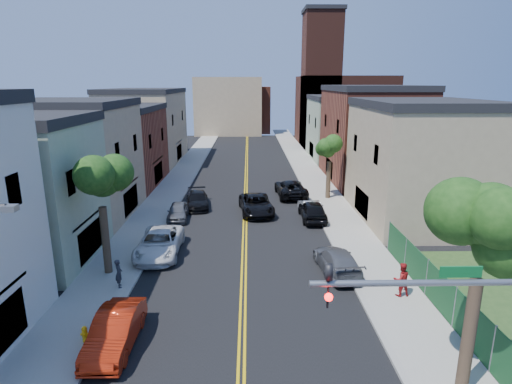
{
  "coord_description": "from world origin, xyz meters",
  "views": [
    {
      "loc": [
        0.34,
        -8.47,
        10.86
      ],
      "look_at": [
        0.92,
        25.18,
        2.0
      ],
      "focal_mm": 29.19,
      "sensor_mm": 36.0,
      "label": 1
    }
  ],
  "objects_px": {
    "pedestrian_left": "(119,273)",
    "black_suv_lane": "(256,204)",
    "grey_car_left": "(178,211)",
    "black_car_left": "(197,200)",
    "dark_car_right_far": "(291,188)",
    "silver_car_right": "(310,208)",
    "grey_car_right": "(337,261)",
    "pedestrian_right": "(401,279)",
    "red_sedan": "(115,331)",
    "black_car_right": "(313,210)",
    "white_pickup": "(159,243)",
    "fire_hydrant": "(85,334)"
  },
  "relations": [
    {
      "from": "black_car_right",
      "to": "pedestrian_left",
      "type": "distance_m",
      "value": 16.83
    },
    {
      "from": "dark_car_right_far",
      "to": "black_suv_lane",
      "type": "bearing_deg",
      "value": 53.7
    },
    {
      "from": "black_car_right",
      "to": "red_sedan",
      "type": "bearing_deg",
      "value": 56.52
    },
    {
      "from": "dark_car_right_far",
      "to": "fire_hydrant",
      "type": "xyz_separation_m",
      "value": [
        -11.14,
        -23.87,
        -0.29
      ]
    },
    {
      "from": "dark_car_right_far",
      "to": "grey_car_left",
      "type": "bearing_deg",
      "value": 31.48
    },
    {
      "from": "red_sedan",
      "to": "dark_car_right_far",
      "type": "relative_size",
      "value": 0.79
    },
    {
      "from": "black_car_left",
      "to": "silver_car_right",
      "type": "relative_size",
      "value": 1.18
    },
    {
      "from": "grey_car_right",
      "to": "dark_car_right_far",
      "type": "relative_size",
      "value": 0.84
    },
    {
      "from": "white_pickup",
      "to": "grey_car_left",
      "type": "height_order",
      "value": "white_pickup"
    },
    {
      "from": "grey_car_right",
      "to": "silver_car_right",
      "type": "distance_m",
      "value": 10.91
    },
    {
      "from": "pedestrian_right",
      "to": "black_suv_lane",
      "type": "bearing_deg",
      "value": -71.53
    },
    {
      "from": "grey_car_right",
      "to": "black_suv_lane",
      "type": "relative_size",
      "value": 0.87
    },
    {
      "from": "dark_car_right_far",
      "to": "pedestrian_left",
      "type": "xyz_separation_m",
      "value": [
        -11.14,
        -18.95,
        0.13
      ]
    },
    {
      "from": "grey_car_left",
      "to": "silver_car_right",
      "type": "height_order",
      "value": "grey_car_left"
    },
    {
      "from": "fire_hydrant",
      "to": "pedestrian_left",
      "type": "bearing_deg",
      "value": 90.0
    },
    {
      "from": "black_suv_lane",
      "to": "grey_car_right",
      "type": "bearing_deg",
      "value": -74.76
    },
    {
      "from": "black_suv_lane",
      "to": "pedestrian_right",
      "type": "relative_size",
      "value": 3.14
    },
    {
      "from": "dark_car_right_far",
      "to": "pedestrian_left",
      "type": "relative_size",
      "value": 3.7
    },
    {
      "from": "black_car_left",
      "to": "grey_car_right",
      "type": "relative_size",
      "value": 0.97
    },
    {
      "from": "pedestrian_right",
      "to": "fire_hydrant",
      "type": "xyz_separation_m",
      "value": [
        -14.87,
        -3.72,
        -0.53
      ]
    },
    {
      "from": "black_car_right",
      "to": "dark_car_right_far",
      "type": "distance_m",
      "value": 7.43
    },
    {
      "from": "grey_car_left",
      "to": "fire_hydrant",
      "type": "relative_size",
      "value": 5.5
    },
    {
      "from": "black_car_right",
      "to": "black_car_left",
      "type": "bearing_deg",
      "value": -21.41
    },
    {
      "from": "pedestrian_left",
      "to": "black_suv_lane",
      "type": "bearing_deg",
      "value": -52.31
    },
    {
      "from": "red_sedan",
      "to": "pedestrian_right",
      "type": "xyz_separation_m",
      "value": [
        13.49,
        3.91,
        0.29
      ]
    },
    {
      "from": "black_suv_lane",
      "to": "white_pickup",
      "type": "bearing_deg",
      "value": -132.51
    },
    {
      "from": "silver_car_right",
      "to": "fire_hydrant",
      "type": "bearing_deg",
      "value": 49.81
    },
    {
      "from": "fire_hydrant",
      "to": "pedestrian_right",
      "type": "bearing_deg",
      "value": 14.04
    },
    {
      "from": "black_car_right",
      "to": "dark_car_right_far",
      "type": "height_order",
      "value": "black_car_right"
    },
    {
      "from": "white_pickup",
      "to": "pedestrian_right",
      "type": "distance_m",
      "value": 14.89
    },
    {
      "from": "black_car_left",
      "to": "grey_car_left",
      "type": "bearing_deg",
      "value": -116.81
    },
    {
      "from": "pedestrian_left",
      "to": "pedestrian_right",
      "type": "xyz_separation_m",
      "value": [
        14.87,
        -1.2,
        0.11
      ]
    },
    {
      "from": "white_pickup",
      "to": "silver_car_right",
      "type": "relative_size",
      "value": 1.42
    },
    {
      "from": "silver_car_right",
      "to": "pedestrian_left",
      "type": "relative_size",
      "value": 2.55
    },
    {
      "from": "silver_car_right",
      "to": "dark_car_right_far",
      "type": "distance_m",
      "value": 6.23
    },
    {
      "from": "grey_car_left",
      "to": "black_car_left",
      "type": "bearing_deg",
      "value": 66.89
    },
    {
      "from": "black_suv_lane",
      "to": "black_car_right",
      "type": "bearing_deg",
      "value": -28.81
    },
    {
      "from": "black_car_right",
      "to": "pedestrian_right",
      "type": "relative_size",
      "value": 2.64
    },
    {
      "from": "red_sedan",
      "to": "grey_car_left",
      "type": "height_order",
      "value": "red_sedan"
    },
    {
      "from": "red_sedan",
      "to": "silver_car_right",
      "type": "xyz_separation_m",
      "value": [
        10.83,
        17.92,
        -0.1
      ]
    },
    {
      "from": "grey_car_left",
      "to": "black_car_left",
      "type": "xyz_separation_m",
      "value": [
        1.18,
        3.38,
        0.02
      ]
    },
    {
      "from": "grey_car_left",
      "to": "pedestrian_left",
      "type": "bearing_deg",
      "value": -99.61
    },
    {
      "from": "grey_car_left",
      "to": "silver_car_right",
      "type": "distance_m",
      "value": 11.03
    },
    {
      "from": "grey_car_left",
      "to": "black_car_left",
      "type": "height_order",
      "value": "black_car_left"
    },
    {
      "from": "black_car_left",
      "to": "pedestrian_right",
      "type": "xyz_separation_m",
      "value": [
        12.49,
        -16.54,
        0.36
      ]
    },
    {
      "from": "silver_car_right",
      "to": "dark_car_right_far",
      "type": "bearing_deg",
      "value": -85.83
    },
    {
      "from": "dark_car_right_far",
      "to": "black_suv_lane",
      "type": "height_order",
      "value": "dark_car_right_far"
    },
    {
      "from": "silver_car_right",
      "to": "pedestrian_left",
      "type": "xyz_separation_m",
      "value": [
        -12.2,
        -12.81,
        0.27
      ]
    },
    {
      "from": "red_sedan",
      "to": "white_pickup",
      "type": "height_order",
      "value": "white_pickup"
    },
    {
      "from": "red_sedan",
      "to": "pedestrian_left",
      "type": "bearing_deg",
      "value": 105.0
    }
  ]
}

